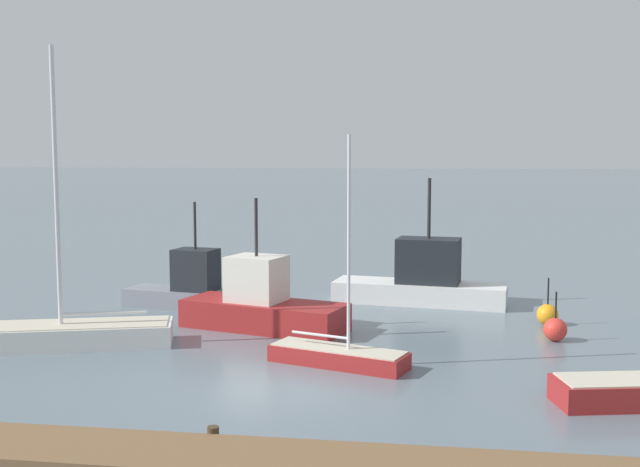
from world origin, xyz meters
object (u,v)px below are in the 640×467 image
object	(u,v)px
fishing_boat_1	(262,305)
channel_buoy_0	(555,329)
channel_buoy_1	(547,314)
sailboat_2	(338,354)
sailboat_3	(77,331)
fishing_boat_2	(423,281)
fishing_boat_0	(192,289)

from	to	relation	value
fishing_boat_1	channel_buoy_0	world-z (taller)	fishing_boat_1
channel_buoy_0	fishing_boat_1	bearing A→B (deg)	178.14
channel_buoy_0	channel_buoy_1	bearing A→B (deg)	87.89
channel_buoy_0	channel_buoy_1	distance (m)	2.42
sailboat_2	channel_buoy_1	xyz separation A→B (m)	(6.87, 6.41, 0.05)
sailboat_2	sailboat_3	xyz separation A→B (m)	(-8.67, 1.01, 0.14)
sailboat_2	fishing_boat_1	distance (m)	5.45
sailboat_3	fishing_boat_2	world-z (taller)	sailboat_3
sailboat_2	channel_buoy_1	distance (m)	9.40
sailboat_2	fishing_boat_0	distance (m)	10.19
fishing_boat_0	fishing_boat_1	distance (m)	4.81
sailboat_2	sailboat_3	distance (m)	8.73
sailboat_2	sailboat_3	world-z (taller)	sailboat_3
fishing_boat_1	fishing_boat_2	world-z (taller)	fishing_boat_2
fishing_boat_2	sailboat_2	bearing A→B (deg)	-95.26
sailboat_3	channel_buoy_0	xyz separation A→B (m)	(15.45, 2.98, -0.09)
sailboat_2	fishing_boat_1	xyz separation A→B (m)	(-3.27, 4.32, 0.52)
fishing_boat_0	fishing_boat_2	world-z (taller)	fishing_boat_2
sailboat_2	channel_buoy_0	size ratio (longest dim) A/B	4.07
channel_buoy_0	channel_buoy_1	size ratio (longest dim) A/B	0.95
fishing_boat_0	fishing_boat_1	bearing A→B (deg)	-30.40
fishing_boat_1	channel_buoy_1	xyz separation A→B (m)	(10.14, 2.09, -0.47)
fishing_boat_1	channel_buoy_1	world-z (taller)	fishing_boat_1
fishing_boat_1	channel_buoy_1	size ratio (longest dim) A/B	3.59
sailboat_2	channel_buoy_0	world-z (taller)	sailboat_2
fishing_boat_0	fishing_boat_2	xyz separation A→B (m)	(9.18, 2.39, 0.15)
channel_buoy_0	fishing_boat_0	bearing A→B (deg)	165.55
sailboat_3	channel_buoy_0	world-z (taller)	sailboat_3
fishing_boat_2	channel_buoy_0	distance (m)	7.43
fishing_boat_1	fishing_boat_2	bearing A→B (deg)	-118.61
sailboat_3	channel_buoy_1	bearing A→B (deg)	-177.66
sailboat_2	fishing_boat_2	distance (m)	10.18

